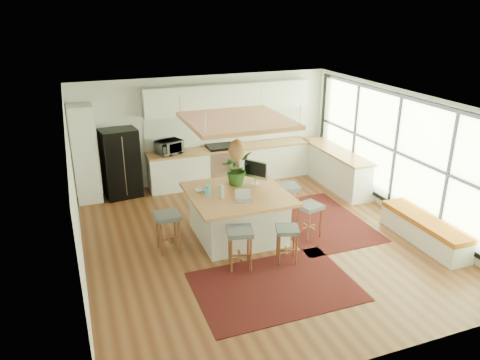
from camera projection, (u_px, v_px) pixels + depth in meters
name	position (u px, v px, depth m)	size (l,w,h in m)	color
floor	(258.00, 240.00, 9.02)	(7.00, 7.00, 0.00)	brown
ceiling	(261.00, 103.00, 8.05)	(7.00, 7.00, 0.00)	white
wall_back	(206.00, 130.00, 11.59)	(6.50, 6.50, 0.00)	white
wall_front	(374.00, 272.00, 5.48)	(6.50, 6.50, 0.00)	white
wall_left	(75.00, 200.00, 7.47)	(7.00, 7.00, 0.00)	white
wall_right	(403.00, 156.00, 9.60)	(7.00, 7.00, 0.00)	white
window_wall	(402.00, 154.00, 9.57)	(0.10, 6.20, 2.60)	black
pantry	(85.00, 154.00, 10.42)	(0.55, 0.60, 2.25)	white
back_counter_base	(231.00, 165.00, 11.82)	(4.20, 0.60, 0.88)	white
back_counter_top	(231.00, 148.00, 11.65)	(4.24, 0.64, 0.05)	#AE6E3E
backsplash	(227.00, 128.00, 11.75)	(4.20, 0.02, 0.80)	white
upper_cabinets	(228.00, 98.00, 11.32)	(4.20, 0.34, 0.70)	white
range	(221.00, 164.00, 11.71)	(0.76, 0.62, 1.00)	#A5A5AA
right_counter_base	(335.00, 169.00, 11.57)	(0.60, 2.50, 0.88)	white
right_counter_top	(337.00, 151.00, 11.40)	(0.64, 2.54, 0.05)	#AE6E3E
window_bench	(424.00, 230.00, 8.85)	(0.52, 2.00, 0.50)	white
ceiling_panel	(237.00, 135.00, 8.53)	(1.86, 1.86, 0.80)	#AE6E3E
rug_near	(275.00, 286.00, 7.53)	(2.60, 1.80, 0.01)	black
rug_right	(318.00, 221.00, 9.77)	(1.80, 2.60, 0.01)	black
fridge	(120.00, 159.00, 10.76)	(0.81, 0.64, 1.64)	black
island	(238.00, 214.00, 9.01)	(1.85, 1.85, 0.93)	#AE6E3E
stool_near_left	(240.00, 249.00, 7.96)	(0.44, 0.44, 0.74)	#525A5A
stool_near_right	(287.00, 243.00, 8.16)	(0.39, 0.39, 0.66)	#525A5A
stool_right_front	(309.00, 220.00, 9.02)	(0.41, 0.41, 0.70)	#525A5A
stool_right_back	(287.00, 203.00, 9.78)	(0.46, 0.46, 0.77)	#525A5A
stool_left_side	(168.00, 233.00, 8.53)	(0.44, 0.44, 0.74)	#525A5A
laptop	(244.00, 195.00, 8.42)	(0.29, 0.31, 0.22)	#A5A5AA
monitor	(256.00, 172.00, 9.18)	(0.53, 0.19, 0.50)	#A5A5AA
microwave	(169.00, 146.00, 11.06)	(0.60, 0.33, 0.40)	#A5A5AA
island_plant	(236.00, 172.00, 9.18)	(0.59, 0.66, 0.51)	#1E4C19
island_bowl	(200.00, 191.00, 8.87)	(0.20, 0.20, 0.05)	white
island_bottle_0	(209.00, 190.00, 8.71)	(0.07, 0.07, 0.19)	#39B3E6
island_bottle_1	(220.00, 194.00, 8.54)	(0.07, 0.07, 0.19)	silver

